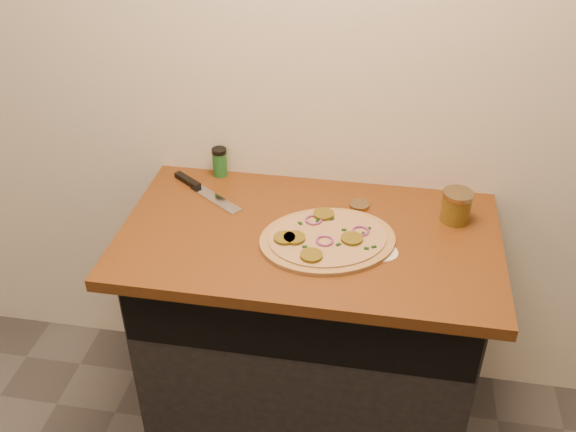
% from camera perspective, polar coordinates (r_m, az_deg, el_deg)
% --- Properties ---
extents(cabinet, '(1.10, 0.60, 0.86)m').
position_cam_1_polar(cabinet, '(2.36, 1.80, -10.32)').
color(cabinet, black).
rests_on(cabinet, ground).
extents(countertop, '(1.20, 0.70, 0.04)m').
position_cam_1_polar(countertop, '(2.05, 1.90, -1.87)').
color(countertop, brown).
rests_on(countertop, cabinet).
extents(pizza, '(0.54, 0.54, 0.03)m').
position_cam_1_polar(pizza, '(1.99, 3.46, -2.06)').
color(pizza, tan).
rests_on(pizza, countertop).
extents(chefs_knife, '(0.29, 0.23, 0.02)m').
position_cam_1_polar(chefs_knife, '(2.26, -7.78, 2.40)').
color(chefs_knife, '#B7BAC1').
rests_on(chefs_knife, countertop).
extents(mason_jar_lid, '(0.07, 0.07, 0.01)m').
position_cam_1_polar(mason_jar_lid, '(2.16, 6.36, 0.95)').
color(mason_jar_lid, '#907A53').
rests_on(mason_jar_lid, countertop).
extents(salsa_jar, '(0.10, 0.10, 0.11)m').
position_cam_1_polar(salsa_jar, '(2.13, 14.73, 0.85)').
color(salsa_jar, maroon).
rests_on(salsa_jar, countertop).
extents(spice_shaker, '(0.05, 0.05, 0.11)m').
position_cam_1_polar(spice_shaker, '(2.32, -6.09, 4.81)').
color(spice_shaker, '#216A2C').
rests_on(spice_shaker, countertop).
extents(flour_spill, '(0.20, 0.20, 0.00)m').
position_cam_1_polar(flour_spill, '(1.98, 7.38, -2.94)').
color(flour_spill, silver).
rests_on(flour_spill, countertop).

